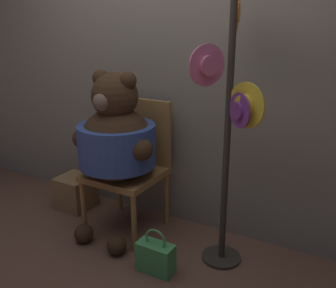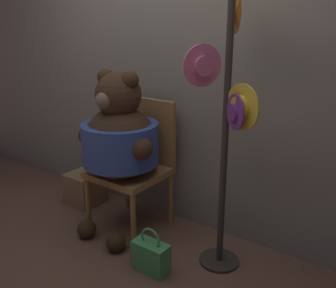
{
  "view_description": "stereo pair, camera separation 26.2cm",
  "coord_description": "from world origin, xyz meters",
  "px_view_note": "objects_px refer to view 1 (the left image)",
  "views": [
    {
      "loc": [
        1.47,
        -1.91,
        1.62
      ],
      "look_at": [
        0.23,
        0.25,
        0.81
      ],
      "focal_mm": 40.0,
      "sensor_mm": 36.0,
      "label": 1
    },
    {
      "loc": [
        1.69,
        -1.77,
        1.62
      ],
      "look_at": [
        0.23,
        0.25,
        0.81
      ],
      "focal_mm": 40.0,
      "sensor_mm": 36.0,
      "label": 2
    }
  ],
  "objects_px": {
    "chair": "(132,161)",
    "teddy_bear": "(116,140)",
    "hat_display_rack": "(229,123)",
    "handbag_on_ground": "(156,257)"
  },
  "relations": [
    {
      "from": "chair",
      "to": "teddy_bear",
      "type": "distance_m",
      "value": 0.29
    },
    {
      "from": "hat_display_rack",
      "to": "teddy_bear",
      "type": "bearing_deg",
      "value": -176.5
    },
    {
      "from": "chair",
      "to": "hat_display_rack",
      "type": "height_order",
      "value": "hat_display_rack"
    },
    {
      "from": "chair",
      "to": "teddy_bear",
      "type": "relative_size",
      "value": 0.8
    },
    {
      "from": "handbag_on_ground",
      "to": "hat_display_rack",
      "type": "bearing_deg",
      "value": 43.12
    },
    {
      "from": "chair",
      "to": "handbag_on_ground",
      "type": "height_order",
      "value": "chair"
    },
    {
      "from": "hat_display_rack",
      "to": "chair",
      "type": "bearing_deg",
      "value": 171.48
    },
    {
      "from": "teddy_bear",
      "to": "chair",
      "type": "bearing_deg",
      "value": 88.32
    },
    {
      "from": "chair",
      "to": "teddy_bear",
      "type": "xyz_separation_m",
      "value": [
        -0.01,
        -0.18,
        0.22
      ]
    },
    {
      "from": "chair",
      "to": "hat_display_rack",
      "type": "bearing_deg",
      "value": -8.52
    }
  ]
}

